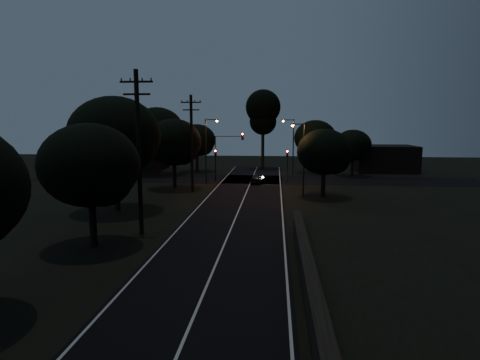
{
  "coord_description": "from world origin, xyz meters",
  "views": [
    {
      "loc": [
        3.13,
        -11.06,
        7.58
      ],
      "look_at": [
        0.0,
        24.0,
        2.5
      ],
      "focal_mm": 30.0,
      "sensor_mm": 36.0,
      "label": 1
    }
  ],
  "objects_px": {
    "streetlight_c": "(302,154)",
    "utility_pole_far": "(192,142)",
    "signal_mast": "(228,148)",
    "tall_pine": "(263,112)",
    "signal_right": "(287,160)",
    "streetlight_a": "(207,146)",
    "car": "(257,179)",
    "signal_left": "(216,159)",
    "utility_pole_mid": "(139,150)",
    "streetlight_b": "(292,144)"
  },
  "relations": [
    {
      "from": "utility_pole_far",
      "to": "tall_pine",
      "type": "relative_size",
      "value": 0.82
    },
    {
      "from": "utility_pole_far",
      "to": "car",
      "type": "relative_size",
      "value": 3.12
    },
    {
      "from": "signal_right",
      "to": "streetlight_a",
      "type": "relative_size",
      "value": 0.51
    },
    {
      "from": "streetlight_c",
      "to": "streetlight_a",
      "type": "bearing_deg",
      "value": 144.31
    },
    {
      "from": "utility_pole_mid",
      "to": "car",
      "type": "distance_m",
      "value": 25.1
    },
    {
      "from": "signal_left",
      "to": "streetlight_b",
      "type": "distance_m",
      "value": 10.84
    },
    {
      "from": "signal_right",
      "to": "signal_mast",
      "type": "distance_m",
      "value": 7.66
    },
    {
      "from": "utility_pole_mid",
      "to": "signal_right",
      "type": "height_order",
      "value": "utility_pole_mid"
    },
    {
      "from": "signal_mast",
      "to": "utility_pole_mid",
      "type": "bearing_deg",
      "value": -97.04
    },
    {
      "from": "tall_pine",
      "to": "streetlight_a",
      "type": "height_order",
      "value": "tall_pine"
    },
    {
      "from": "signal_mast",
      "to": "streetlight_b",
      "type": "relative_size",
      "value": 0.78
    },
    {
      "from": "signal_left",
      "to": "signal_right",
      "type": "height_order",
      "value": "same"
    },
    {
      "from": "signal_right",
      "to": "tall_pine",
      "type": "bearing_deg",
      "value": 103.49
    },
    {
      "from": "signal_left",
      "to": "streetlight_c",
      "type": "xyz_separation_m",
      "value": [
        10.43,
        -9.99,
        1.51
      ]
    },
    {
      "from": "signal_left",
      "to": "streetlight_a",
      "type": "height_order",
      "value": "streetlight_a"
    },
    {
      "from": "utility_pole_far",
      "to": "streetlight_c",
      "type": "relative_size",
      "value": 1.4
    },
    {
      "from": "signal_left",
      "to": "streetlight_a",
      "type": "distance_m",
      "value": 2.77
    },
    {
      "from": "streetlight_a",
      "to": "car",
      "type": "relative_size",
      "value": 2.38
    },
    {
      "from": "utility_pole_far",
      "to": "streetlight_b",
      "type": "bearing_deg",
      "value": 46.7
    },
    {
      "from": "utility_pole_far",
      "to": "signal_left",
      "type": "height_order",
      "value": "utility_pole_far"
    },
    {
      "from": "streetlight_a",
      "to": "car",
      "type": "distance_m",
      "value": 7.36
    },
    {
      "from": "utility_pole_far",
      "to": "signal_mast",
      "type": "bearing_deg",
      "value": 68.89
    },
    {
      "from": "streetlight_a",
      "to": "signal_right",
      "type": "bearing_deg",
      "value": 11.34
    },
    {
      "from": "streetlight_a",
      "to": "streetlight_b",
      "type": "xyz_separation_m",
      "value": [
        10.61,
        6.0,
        0.0
      ]
    },
    {
      "from": "tall_pine",
      "to": "signal_left",
      "type": "xyz_separation_m",
      "value": [
        -5.6,
        -15.01,
        -6.42
      ]
    },
    {
      "from": "signal_mast",
      "to": "streetlight_b",
      "type": "bearing_deg",
      "value": 25.99
    },
    {
      "from": "signal_right",
      "to": "streetlight_b",
      "type": "relative_size",
      "value": 0.51
    },
    {
      "from": "signal_right",
      "to": "signal_left",
      "type": "bearing_deg",
      "value": 180.0
    },
    {
      "from": "utility_pole_mid",
      "to": "signal_mast",
      "type": "distance_m",
      "value": 25.22
    },
    {
      "from": "signal_right",
      "to": "streetlight_a",
      "type": "bearing_deg",
      "value": -168.66
    },
    {
      "from": "signal_mast",
      "to": "tall_pine",
      "type": "bearing_deg",
      "value": 75.38
    },
    {
      "from": "tall_pine",
      "to": "streetlight_c",
      "type": "distance_m",
      "value": 25.93
    },
    {
      "from": "streetlight_a",
      "to": "streetlight_b",
      "type": "distance_m",
      "value": 12.19
    },
    {
      "from": "streetlight_c",
      "to": "utility_pole_far",
      "type": "bearing_deg",
      "value": 170.4
    },
    {
      "from": "signal_right",
      "to": "car",
      "type": "relative_size",
      "value": 1.22
    },
    {
      "from": "signal_left",
      "to": "signal_mast",
      "type": "height_order",
      "value": "signal_mast"
    },
    {
      "from": "signal_left",
      "to": "streetlight_a",
      "type": "relative_size",
      "value": 0.51
    },
    {
      "from": "streetlight_b",
      "to": "streetlight_c",
      "type": "distance_m",
      "value": 14.01
    },
    {
      "from": "tall_pine",
      "to": "utility_pole_mid",
      "type": "bearing_deg",
      "value": -99.93
    },
    {
      "from": "streetlight_a",
      "to": "streetlight_c",
      "type": "distance_m",
      "value": 13.72
    },
    {
      "from": "signal_right",
      "to": "streetlight_a",
      "type": "distance_m",
      "value": 10.26
    },
    {
      "from": "streetlight_b",
      "to": "signal_right",
      "type": "bearing_deg",
      "value": -100.0
    },
    {
      "from": "signal_left",
      "to": "signal_right",
      "type": "relative_size",
      "value": 1.0
    },
    {
      "from": "utility_pole_mid",
      "to": "signal_mast",
      "type": "xyz_separation_m",
      "value": [
        3.09,
        24.99,
        -1.4
      ]
    },
    {
      "from": "streetlight_b",
      "to": "tall_pine",
      "type": "bearing_deg",
      "value": 111.38
    },
    {
      "from": "streetlight_b",
      "to": "utility_pole_far",
      "type": "bearing_deg",
      "value": -133.3
    },
    {
      "from": "signal_left",
      "to": "utility_pole_mid",
      "type": "bearing_deg",
      "value": -93.21
    },
    {
      "from": "utility_pole_mid",
      "to": "signal_left",
      "type": "xyz_separation_m",
      "value": [
        1.4,
        24.99,
        -2.9
      ]
    },
    {
      "from": "tall_pine",
      "to": "signal_mast",
      "type": "height_order",
      "value": "tall_pine"
    },
    {
      "from": "car",
      "to": "utility_pole_far",
      "type": "bearing_deg",
      "value": 49.18
    }
  ]
}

